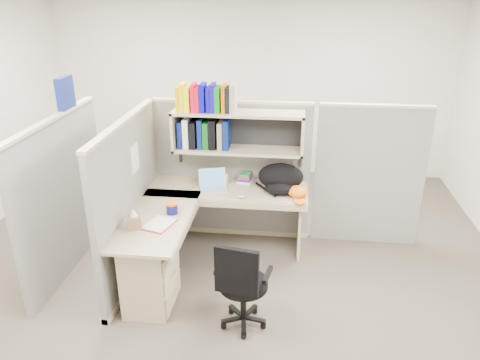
# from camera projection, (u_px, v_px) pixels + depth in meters

# --- Properties ---
(ground) EXTENTS (6.00, 6.00, 0.00)m
(ground) POSITION_uv_depth(u_px,v_px,m) (221.00, 274.00, 4.87)
(ground) COLOR #342F28
(ground) RESTS_ON ground
(room_shell) EXTENTS (6.00, 6.00, 6.00)m
(room_shell) POSITION_uv_depth(u_px,v_px,m) (218.00, 124.00, 4.25)
(room_shell) COLOR beige
(room_shell) RESTS_ON ground
(cubicle) EXTENTS (3.79, 1.84, 1.95)m
(cubicle) POSITION_uv_depth(u_px,v_px,m) (192.00, 176.00, 4.98)
(cubicle) COLOR slate
(cubicle) RESTS_ON ground
(desk) EXTENTS (1.74, 1.75, 0.73)m
(desk) POSITION_uv_depth(u_px,v_px,m) (173.00, 250.00, 4.49)
(desk) COLOR tan
(desk) RESTS_ON ground
(laptop) EXTENTS (0.37, 0.37, 0.21)m
(laptop) POSITION_uv_depth(u_px,v_px,m) (213.00, 180.00, 5.05)
(laptop) COLOR silver
(laptop) RESTS_ON desk
(backpack) EXTENTS (0.58, 0.51, 0.29)m
(backpack) POSITION_uv_depth(u_px,v_px,m) (280.00, 179.00, 4.99)
(backpack) COLOR black
(backpack) RESTS_ON desk
(orange_cap) EXTENTS (0.26, 0.28, 0.11)m
(orange_cap) POSITION_uv_depth(u_px,v_px,m) (298.00, 192.00, 4.89)
(orange_cap) COLOR orange
(orange_cap) RESTS_ON desk
(snack_canister) EXTENTS (0.12, 0.12, 0.12)m
(snack_canister) POSITION_uv_depth(u_px,v_px,m) (172.00, 208.00, 4.54)
(snack_canister) COLOR #0E0E51
(snack_canister) RESTS_ON desk
(tissue_box) EXTENTS (0.16, 0.16, 0.20)m
(tissue_box) POSITION_uv_depth(u_px,v_px,m) (134.00, 219.00, 4.25)
(tissue_box) COLOR #87674C
(tissue_box) RESTS_ON desk
(mouse) EXTENTS (0.10, 0.07, 0.04)m
(mouse) POSITION_uv_depth(u_px,v_px,m) (241.00, 197.00, 4.87)
(mouse) COLOR #7E90B2
(mouse) RESTS_ON desk
(paper_cup) EXTENTS (0.10, 0.10, 0.11)m
(paper_cup) POSITION_uv_depth(u_px,v_px,m) (224.00, 179.00, 5.22)
(paper_cup) COLOR silver
(paper_cup) RESTS_ON desk
(book_stack) EXTENTS (0.18, 0.22, 0.10)m
(book_stack) POSITION_uv_depth(u_px,v_px,m) (245.00, 177.00, 5.29)
(book_stack) COLOR gray
(book_stack) RESTS_ON desk
(loose_paper) EXTENTS (0.30, 0.35, 0.00)m
(loose_paper) POSITION_uv_depth(u_px,v_px,m) (159.00, 223.00, 4.36)
(loose_paper) COLOR silver
(loose_paper) RESTS_ON desk
(task_chair) EXTENTS (0.49, 0.45, 0.88)m
(task_chair) POSITION_uv_depth(u_px,v_px,m) (242.00, 298.00, 4.00)
(task_chair) COLOR black
(task_chair) RESTS_ON ground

